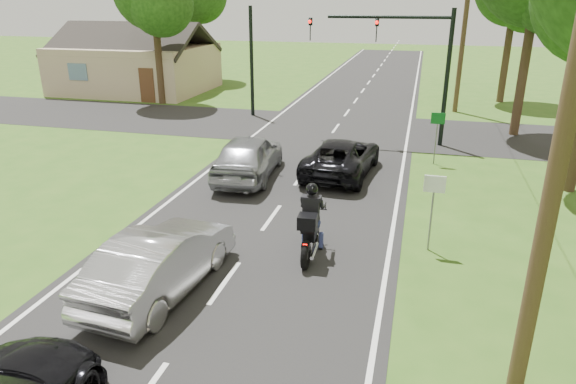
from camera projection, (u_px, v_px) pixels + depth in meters
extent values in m
plane|color=#2F5618|center=(225.00, 283.00, 12.27)|extent=(140.00, 140.00, 0.00)
cube|color=black|center=(312.00, 162.00, 21.32)|extent=(8.00, 100.00, 0.01)
cube|color=black|center=(336.00, 128.00, 26.76)|extent=(60.00, 7.00, 0.01)
torus|color=black|center=(315.00, 229.00, 14.30)|extent=(0.18, 0.71, 0.70)
torus|color=black|center=(306.00, 255.00, 12.84)|extent=(0.21, 0.77, 0.77)
cube|color=black|center=(312.00, 229.00, 13.55)|extent=(0.35, 1.02, 0.32)
sphere|color=black|center=(313.00, 218.00, 13.73)|extent=(0.36, 0.36, 0.36)
cube|color=black|center=(309.00, 228.00, 13.14)|extent=(0.39, 0.60, 0.11)
cube|color=#FF0C07|center=(305.00, 245.00, 12.61)|extent=(0.11, 0.04, 0.05)
cylinder|color=silver|center=(314.00, 251.00, 13.11)|extent=(0.14, 0.85, 0.10)
cylinder|color=black|center=(315.00, 209.00, 13.86)|extent=(0.66, 0.07, 0.04)
cube|color=black|center=(308.00, 222.00, 12.74)|extent=(0.49, 0.45, 0.34)
cube|color=black|center=(311.00, 208.00, 13.18)|extent=(0.44, 0.25, 0.64)
sphere|color=black|center=(312.00, 189.00, 13.07)|extent=(0.32, 0.32, 0.32)
cylinder|color=navy|center=(304.00, 239.00, 13.92)|extent=(0.13, 0.13, 0.48)
cylinder|color=navy|center=(321.00, 241.00, 13.83)|extent=(0.13, 0.13, 0.48)
imported|color=black|center=(342.00, 157.00, 19.62)|extent=(2.68, 5.10, 1.37)
imported|color=silver|center=(161.00, 261.00, 11.69)|extent=(1.98, 4.71, 1.51)
imported|color=gray|center=(248.00, 156.00, 19.21)|extent=(2.35, 5.00, 1.65)
cylinder|color=black|center=(447.00, 80.00, 22.67)|extent=(0.20, 0.20, 6.00)
cylinder|color=black|center=(389.00, 17.00, 22.38)|extent=(5.40, 0.14, 0.14)
imported|color=black|center=(377.00, 30.00, 22.69)|extent=(0.16, 0.36, 1.00)
imported|color=black|center=(310.00, 29.00, 23.39)|extent=(0.16, 0.36, 1.00)
sphere|color=#FF0C07|center=(377.00, 22.00, 22.41)|extent=(0.16, 0.16, 0.16)
sphere|color=#FF0C07|center=(310.00, 22.00, 23.11)|extent=(0.16, 0.16, 0.16)
cylinder|color=black|center=(252.00, 62.00, 28.72)|extent=(0.20, 0.20, 6.00)
cylinder|color=brown|center=(570.00, 103.00, 7.24)|extent=(0.28, 0.28, 10.00)
cylinder|color=brown|center=(465.00, 24.00, 28.96)|extent=(0.28, 0.28, 10.00)
cylinder|color=slate|center=(431.00, 216.00, 13.53)|extent=(0.05, 0.05, 2.00)
cube|color=silver|center=(435.00, 184.00, 13.19)|extent=(0.55, 0.04, 0.45)
cylinder|color=slate|center=(436.00, 140.00, 20.73)|extent=(0.05, 0.05, 2.00)
cube|color=#0C591E|center=(438.00, 118.00, 20.38)|extent=(0.55, 0.04, 0.45)
cylinder|color=#332316|center=(525.00, 63.00, 24.36)|extent=(0.44, 0.44, 7.00)
cylinder|color=#332316|center=(507.00, 51.00, 32.51)|extent=(0.44, 0.44, 6.44)
cylinder|color=#332316|center=(158.00, 54.00, 32.10)|extent=(0.44, 0.44, 6.16)
sphere|color=#17360E|center=(161.00, 4.00, 30.28)|extent=(3.84, 3.84, 3.84)
cylinder|color=#332316|center=(195.00, 38.00, 41.52)|extent=(0.44, 0.44, 6.72)
cube|color=tan|center=(137.00, 68.00, 37.18)|extent=(10.00, 8.00, 3.20)
cube|color=black|center=(118.00, 40.00, 34.62)|extent=(10.20, 4.00, 2.29)
cube|color=black|center=(148.00, 36.00, 38.25)|extent=(10.20, 4.00, 2.29)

